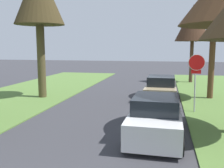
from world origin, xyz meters
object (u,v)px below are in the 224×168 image
at_px(street_tree_right_far, 193,23).
at_px(parked_sedan_white, 156,118).
at_px(stop_sign_far, 196,71).
at_px(street_tree_right_mid_b, 215,4).
at_px(parked_sedan_tan, 161,89).

relative_size(street_tree_right_far, parked_sedan_white, 1.61).
bearing_deg(street_tree_right_far, stop_sign_far, -94.19).
bearing_deg(stop_sign_far, street_tree_right_mid_b, 70.64).
xyz_separation_m(street_tree_right_mid_b, street_tree_right_far, (-0.52, 7.73, -0.46)).
bearing_deg(street_tree_right_far, street_tree_right_mid_b, -86.13).
bearing_deg(street_tree_right_mid_b, parked_sedan_tan, -157.53).
bearing_deg(parked_sedan_white, street_tree_right_far, 80.29).
bearing_deg(parked_sedan_white, parked_sedan_tan, 89.34).
height_order(street_tree_right_far, parked_sedan_tan, street_tree_right_far).
bearing_deg(street_tree_right_mid_b, parked_sedan_white, -112.02).
xyz_separation_m(street_tree_right_mid_b, parked_sedan_white, (-3.20, -7.90, -5.25)).
height_order(street_tree_right_far, parked_sedan_white, street_tree_right_far).
xyz_separation_m(street_tree_right_far, parked_sedan_tan, (-2.60, -9.02, -4.79)).
bearing_deg(stop_sign_far, street_tree_right_far, 85.81).
bearing_deg(parked_sedan_tan, parked_sedan_white, -90.66).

